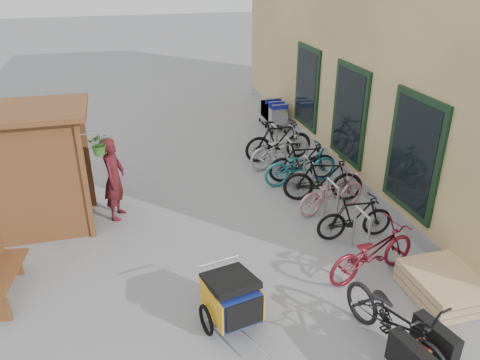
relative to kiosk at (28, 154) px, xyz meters
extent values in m
plane|color=gray|center=(3.28, -2.47, -1.55)|extent=(80.00, 80.00, 0.00)
cube|color=tan|center=(9.78, 2.03, 1.95)|extent=(6.00, 13.00, 7.00)
cube|color=gray|center=(6.86, 2.03, -1.40)|extent=(0.18, 13.00, 0.30)
cube|color=black|center=(6.75, -1.97, 0.05)|extent=(0.06, 1.50, 2.20)
cube|color=black|center=(6.72, -1.97, 0.05)|extent=(0.02, 1.25, 1.95)
cube|color=black|center=(6.75, 0.53, 0.05)|extent=(0.06, 1.50, 2.20)
cube|color=black|center=(6.72, 0.53, 0.05)|extent=(0.02, 1.25, 1.95)
cube|color=black|center=(6.75, 3.03, 0.05)|extent=(0.06, 1.50, 2.20)
cube|color=black|center=(6.72, 3.03, 0.05)|extent=(0.02, 1.25, 1.95)
cube|color=brown|center=(0.98, -0.62, -0.40)|extent=(0.09, 0.09, 2.30)
cube|color=brown|center=(0.98, 0.68, -0.40)|extent=(0.09, 0.09, 2.30)
cube|color=brown|center=(0.08, -0.59, -0.40)|extent=(1.80, 0.05, 2.30)
cube|color=brown|center=(0.08, 0.65, -0.40)|extent=(1.80, 0.05, 2.30)
cube|color=brown|center=(0.08, 0.03, 0.80)|extent=(2.15, 1.65, 0.10)
cube|color=brown|center=(-0.12, 0.03, -0.65)|extent=(1.30, 1.15, 0.04)
cube|color=brown|center=(-0.12, 0.03, -0.05)|extent=(1.30, 1.15, 0.04)
cylinder|color=#A5A8AD|center=(1.16, -0.62, 0.50)|extent=(0.36, 0.02, 0.02)
imported|color=#346222|center=(1.31, -0.62, 0.30)|extent=(0.38, 0.33, 0.42)
cylinder|color=#A5A8AD|center=(5.58, -2.72, -1.13)|extent=(0.05, 0.05, 0.84)
cylinder|color=#A5A8AD|center=(5.58, -2.22, -1.13)|extent=(0.05, 0.05, 0.84)
cylinder|color=#A5A8AD|center=(5.58, -2.47, -0.71)|extent=(0.05, 0.50, 0.05)
cylinder|color=#A5A8AD|center=(5.58, -1.52, -1.13)|extent=(0.05, 0.05, 0.84)
cylinder|color=#A5A8AD|center=(5.58, -1.02, -1.13)|extent=(0.05, 0.05, 0.84)
cylinder|color=#A5A8AD|center=(5.58, -1.27, -0.71)|extent=(0.05, 0.50, 0.05)
cylinder|color=#A5A8AD|center=(5.58, -0.32, -1.13)|extent=(0.05, 0.05, 0.84)
cylinder|color=#A5A8AD|center=(5.58, 0.18, -1.13)|extent=(0.05, 0.05, 0.84)
cylinder|color=#A5A8AD|center=(5.58, -0.07, -0.71)|extent=(0.05, 0.50, 0.05)
cylinder|color=#A5A8AD|center=(5.58, 0.88, -1.13)|extent=(0.05, 0.05, 0.84)
cylinder|color=#A5A8AD|center=(5.58, 1.38, -1.13)|extent=(0.05, 0.05, 0.84)
cylinder|color=#A5A8AD|center=(5.58, 1.13, -0.71)|extent=(0.05, 0.50, 0.05)
cylinder|color=#A5A8AD|center=(5.58, 2.08, -1.13)|extent=(0.05, 0.05, 0.84)
cylinder|color=#A5A8AD|center=(5.58, 2.58, -1.13)|extent=(0.05, 0.05, 0.84)
cylinder|color=#A5A8AD|center=(5.58, 2.33, -0.71)|extent=(0.05, 0.50, 0.05)
cube|color=tan|center=(6.28, -3.87, -1.48)|extent=(1.00, 1.20, 0.12)
cube|color=tan|center=(6.28, -3.87, -1.34)|extent=(1.00, 1.20, 0.12)
cube|color=tan|center=(6.28, -3.87, -1.20)|extent=(1.00, 1.20, 0.12)
cube|color=brown|center=(-0.32, -2.10, -1.16)|extent=(0.62, 1.46, 0.06)
cube|color=brown|center=(-0.32, -1.53, -1.36)|extent=(0.38, 0.11, 0.38)
cube|color=silver|center=(6.28, 4.19, -1.01)|extent=(0.50, 0.77, 0.47)
cube|color=#1921A2|center=(6.28, 3.80, -0.69)|extent=(0.50, 0.04, 0.16)
cylinder|color=silver|center=(6.28, 3.77, -0.63)|extent=(0.53, 0.03, 0.03)
cylinder|color=black|center=(6.08, 3.87, -1.50)|extent=(0.04, 0.11, 0.11)
cube|color=silver|center=(6.28, 4.51, -1.01)|extent=(0.50, 0.77, 0.47)
cube|color=#1921A2|center=(6.28, 4.12, -0.69)|extent=(0.50, 0.04, 0.16)
cylinder|color=silver|center=(6.28, 4.09, -0.63)|extent=(0.53, 0.03, 0.03)
cylinder|color=black|center=(6.08, 4.19, -1.50)|extent=(0.04, 0.11, 0.11)
cube|color=silver|center=(6.28, 4.82, -1.01)|extent=(0.50, 0.77, 0.47)
cube|color=#1921A2|center=(6.28, 4.43, -0.69)|extent=(0.50, 0.04, 0.16)
cylinder|color=silver|center=(6.28, 4.41, -0.63)|extent=(0.53, 0.03, 0.03)
cylinder|color=black|center=(6.08, 4.51, -1.50)|extent=(0.04, 0.11, 0.11)
cube|color=navy|center=(2.95, -3.58, -1.10)|extent=(0.74, 0.88, 0.46)
cube|color=gold|center=(2.65, -3.64, -1.10)|extent=(0.19, 0.77, 0.46)
cube|color=gold|center=(3.26, -3.52, -1.10)|extent=(0.19, 0.77, 0.46)
cube|color=black|center=(3.04, -3.98, -1.08)|extent=(0.55, 0.14, 0.42)
cube|color=black|center=(2.94, -3.53, -0.83)|extent=(0.79, 0.86, 0.22)
torus|color=black|center=(2.56, -3.66, -1.34)|extent=(0.14, 0.46, 0.45)
torus|color=black|center=(3.35, -3.50, -1.34)|extent=(0.14, 0.46, 0.45)
cylinder|color=#B7B7BC|center=(3.09, -4.23, -1.34)|extent=(0.16, 0.66, 0.03)
cylinder|color=#B7B7BC|center=(2.87, -3.16, -0.74)|extent=(0.62, 0.15, 0.03)
imported|color=black|center=(4.90, -4.63, -1.05)|extent=(1.02, 1.99, 1.00)
cube|color=black|center=(4.77, -5.22, -1.10)|extent=(0.30, 0.67, 0.45)
cube|color=black|center=(5.24, -5.03, -1.10)|extent=(0.30, 0.67, 0.45)
cube|color=red|center=(5.00, -5.12, -1.05)|extent=(0.15, 0.20, 0.12)
imported|color=maroon|center=(1.46, 0.04, -0.70)|extent=(0.59, 0.72, 1.71)
imported|color=maroon|center=(5.46, -3.07, -1.09)|extent=(1.86, 1.03, 0.92)
imported|color=black|center=(5.73, -1.95, -1.11)|extent=(1.50, 0.52, 0.89)
imported|color=#C98292|center=(5.76, -0.88, -1.12)|extent=(1.72, 0.95, 0.86)
imported|color=black|center=(5.77, -0.41, -1.04)|extent=(1.78, 0.92, 1.03)
imported|color=teal|center=(5.63, 0.51, -1.08)|extent=(1.80, 0.68, 0.94)
imported|color=black|center=(5.73, 0.65, -1.06)|extent=(1.66, 0.60, 0.98)
imported|color=#B1B1B6|center=(5.52, 1.61, -1.08)|extent=(1.89, 1.08, 0.94)
imported|color=black|center=(5.60, 1.98, -1.01)|extent=(1.82, 0.56, 1.09)
camera|label=1|loc=(1.71, -8.68, 3.27)|focal=35.00mm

